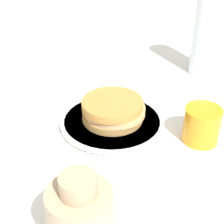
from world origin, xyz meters
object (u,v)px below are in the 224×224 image
Objects in this scene: plate at (112,122)px; juice_glass at (202,125)px; pancake_stack at (113,110)px; water_bottle_near at (207,32)px; cream_jug at (80,217)px.

plate is 3.04× the size of juice_glass.
water_bottle_near is (0.19, 0.31, 0.08)m from pancake_stack.
plate is 0.03m from pancake_stack.
pancake_stack is at bearing 173.81° from juice_glass.
plate is at bearing 174.62° from juice_glass.
plate is 1.67× the size of pancake_stack.
juice_glass reaches higher than pancake_stack.
cream_jug is at bearing -105.41° from water_bottle_near.
water_bottle_near is (0.20, 0.31, 0.11)m from plate.
plate is at bearing -122.37° from water_bottle_near.
cream_jug is 0.53× the size of water_bottle_near.
water_bottle_near is at bearing 57.70° from pancake_stack.
water_bottle_near is (0.17, 0.63, 0.06)m from cream_jug.
water_bottle_near is at bearing 57.63° from plate.
water_bottle_near is at bearing 74.59° from cream_jug.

